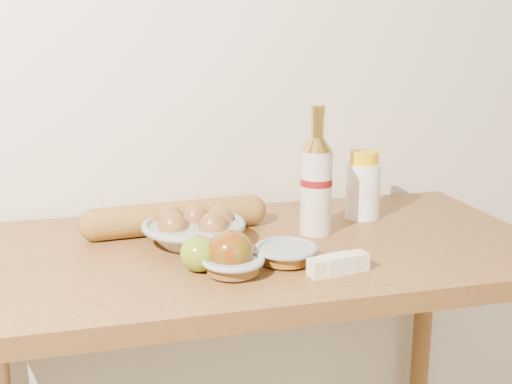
{
  "coord_description": "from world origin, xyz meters",
  "views": [
    {
      "loc": [
        -0.31,
        -0.02,
        1.33
      ],
      "look_at": [
        0.0,
        1.15,
        1.02
      ],
      "focal_mm": 45.0,
      "sensor_mm": 36.0,
      "label": 1
    }
  ],
  "objects_px": {
    "bourbon_bottle": "(316,183)",
    "baguette": "(176,217)",
    "cream_bottle": "(363,187)",
    "egg_bowl": "(194,229)",
    "table": "(252,301)"
  },
  "relations": [
    {
      "from": "cream_bottle",
      "to": "egg_bowl",
      "type": "height_order",
      "value": "cream_bottle"
    },
    {
      "from": "egg_bowl",
      "to": "cream_bottle",
      "type": "bearing_deg",
      "value": 11.83
    },
    {
      "from": "bourbon_bottle",
      "to": "baguette",
      "type": "distance_m",
      "value": 0.31
    },
    {
      "from": "baguette",
      "to": "bourbon_bottle",
      "type": "bearing_deg",
      "value": -19.98
    },
    {
      "from": "bourbon_bottle",
      "to": "cream_bottle",
      "type": "bearing_deg",
      "value": 17.46
    },
    {
      "from": "bourbon_bottle",
      "to": "cream_bottle",
      "type": "height_order",
      "value": "bourbon_bottle"
    },
    {
      "from": "table",
      "to": "egg_bowl",
      "type": "bearing_deg",
      "value": 159.96
    },
    {
      "from": "bourbon_bottle",
      "to": "egg_bowl",
      "type": "xyz_separation_m",
      "value": [
        -0.26,
        -0.0,
        -0.08
      ]
    },
    {
      "from": "cream_bottle",
      "to": "baguette",
      "type": "xyz_separation_m",
      "value": [
        -0.44,
        -0.0,
        -0.04
      ]
    },
    {
      "from": "egg_bowl",
      "to": "baguette",
      "type": "height_order",
      "value": "egg_bowl"
    },
    {
      "from": "cream_bottle",
      "to": "egg_bowl",
      "type": "xyz_separation_m",
      "value": [
        -0.41,
        -0.09,
        -0.04
      ]
    },
    {
      "from": "cream_bottle",
      "to": "baguette",
      "type": "bearing_deg",
      "value": -173.7
    },
    {
      "from": "cream_bottle",
      "to": "bourbon_bottle",
      "type": "bearing_deg",
      "value": -144.15
    },
    {
      "from": "table",
      "to": "cream_bottle",
      "type": "xyz_separation_m",
      "value": [
        0.3,
        0.13,
        0.2
      ]
    },
    {
      "from": "bourbon_bottle",
      "to": "baguette",
      "type": "xyz_separation_m",
      "value": [
        -0.29,
        0.08,
        -0.08
      ]
    }
  ]
}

